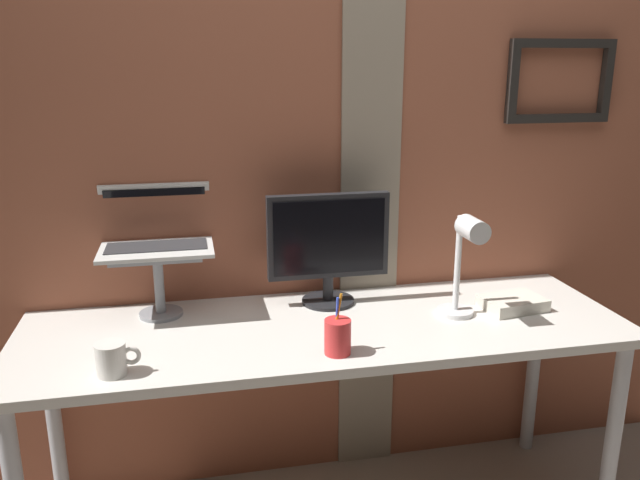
# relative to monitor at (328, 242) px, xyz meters

# --- Properties ---
(brick_wall_back) EXTENTS (3.46, 0.16, 2.68)m
(brick_wall_back) POSITION_rel_monitor_xyz_m (0.09, 0.18, 0.40)
(brick_wall_back) COLOR #9E563D
(brick_wall_back) RESTS_ON ground_plane
(desk) EXTENTS (1.91, 0.61, 0.72)m
(desk) POSITION_rel_monitor_xyz_m (-0.05, -0.19, -0.29)
(desk) COLOR silver
(desk) RESTS_ON ground_plane
(monitor) EXTENTS (0.41, 0.18, 0.38)m
(monitor) POSITION_rel_monitor_xyz_m (0.00, 0.00, 0.00)
(monitor) COLOR black
(monitor) RESTS_ON desk
(laptop_stand) EXTENTS (0.28, 0.22, 0.22)m
(laptop_stand) POSITION_rel_monitor_xyz_m (-0.56, 0.00, -0.07)
(laptop_stand) COLOR gray
(laptop_stand) RESTS_ON desk
(laptop) EXTENTS (0.36, 0.29, 0.20)m
(laptop) POSITION_rel_monitor_xyz_m (-0.56, 0.07, 0.05)
(laptop) COLOR silver
(laptop) RESTS_ON laptop_stand
(desk_lamp) EXTENTS (0.12, 0.20, 0.35)m
(desk_lamp) POSITION_rel_monitor_xyz_m (0.39, -0.24, -0.00)
(desk_lamp) COLOR white
(desk_lamp) RESTS_ON desk
(pen_cup) EXTENTS (0.08, 0.08, 0.18)m
(pen_cup) POSITION_rel_monitor_xyz_m (-0.06, -0.39, -0.16)
(pen_cup) COLOR red
(pen_cup) RESTS_ON desk
(coffee_mug) EXTENTS (0.12, 0.08, 0.09)m
(coffee_mug) POSITION_rel_monitor_xyz_m (-0.67, -0.39, -0.17)
(coffee_mug) COLOR silver
(coffee_mug) RESTS_ON desk
(paper_clutter_stack) EXTENTS (0.22, 0.17, 0.04)m
(paper_clutter_stack) POSITION_rel_monitor_xyz_m (0.59, -0.19, -0.20)
(paper_clutter_stack) COLOR silver
(paper_clutter_stack) RESTS_ON desk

